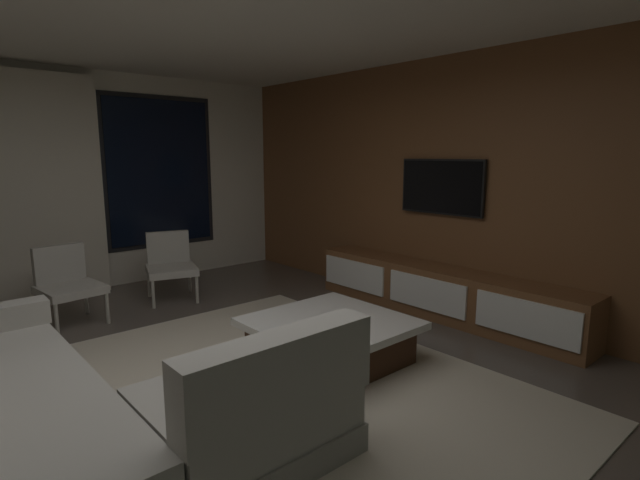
{
  "coord_description": "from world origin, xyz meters",
  "views": [
    {
      "loc": [
        -1.44,
        -2.78,
        1.69
      ],
      "look_at": [
        1.45,
        0.5,
        0.92
      ],
      "focal_mm": 27.31,
      "sensor_mm": 36.0,
      "label": 1
    }
  ],
  "objects_px": {
    "media_console": "(443,294)",
    "accent_chair_near_window": "(170,262)",
    "sectional_couch": "(72,414)",
    "book_stack_on_coffee_table": "(332,322)",
    "mounted_tv": "(441,187)",
    "accent_chair_by_curtain": "(67,281)",
    "coffee_table": "(330,340)"
  },
  "relations": [
    {
      "from": "sectional_couch",
      "to": "book_stack_on_coffee_table",
      "type": "height_order",
      "value": "sectional_couch"
    },
    {
      "from": "accent_chair_near_window",
      "to": "accent_chair_by_curtain",
      "type": "xyz_separation_m",
      "value": [
        -1.15,
        -0.12,
        0.0
      ]
    },
    {
      "from": "coffee_table",
      "to": "accent_chair_by_curtain",
      "type": "height_order",
      "value": "accent_chair_by_curtain"
    },
    {
      "from": "accent_chair_near_window",
      "to": "accent_chair_by_curtain",
      "type": "bearing_deg",
      "value": -174.17
    },
    {
      "from": "accent_chair_near_window",
      "to": "sectional_couch",
      "type": "bearing_deg",
      "value": -124.06
    },
    {
      "from": "mounted_tv",
      "to": "book_stack_on_coffee_table",
      "type": "bearing_deg",
      "value": -169.13
    },
    {
      "from": "sectional_couch",
      "to": "mounted_tv",
      "type": "height_order",
      "value": "mounted_tv"
    },
    {
      "from": "coffee_table",
      "to": "media_console",
      "type": "height_order",
      "value": "media_console"
    },
    {
      "from": "sectional_couch",
      "to": "mounted_tv",
      "type": "xyz_separation_m",
      "value": [
        3.79,
        0.29,
        1.06
      ]
    },
    {
      "from": "sectional_couch",
      "to": "accent_chair_by_curtain",
      "type": "relative_size",
      "value": 3.21
    },
    {
      "from": "accent_chair_by_curtain",
      "to": "media_console",
      "type": "bearing_deg",
      "value": -38.91
    },
    {
      "from": "coffee_table",
      "to": "book_stack_on_coffee_table",
      "type": "relative_size",
      "value": 4.5
    },
    {
      "from": "book_stack_on_coffee_table",
      "to": "sectional_couch",
      "type": "bearing_deg",
      "value": 177.61
    },
    {
      "from": "book_stack_on_coffee_table",
      "to": "mounted_tv",
      "type": "bearing_deg",
      "value": 10.87
    },
    {
      "from": "accent_chair_near_window",
      "to": "media_console",
      "type": "xyz_separation_m",
      "value": [
        1.84,
        -2.53,
        -0.18
      ]
    },
    {
      "from": "accent_chair_by_curtain",
      "to": "media_console",
      "type": "xyz_separation_m",
      "value": [
        2.99,
        -2.41,
        -0.18
      ]
    },
    {
      "from": "coffee_table",
      "to": "book_stack_on_coffee_table",
      "type": "xyz_separation_m",
      "value": [
        -0.08,
        -0.12,
        0.21
      ]
    },
    {
      "from": "sectional_couch",
      "to": "book_stack_on_coffee_table",
      "type": "relative_size",
      "value": 9.7
    },
    {
      "from": "accent_chair_near_window",
      "to": "media_console",
      "type": "height_order",
      "value": "accent_chair_near_window"
    },
    {
      "from": "media_console",
      "to": "accent_chair_near_window",
      "type": "bearing_deg",
      "value": 125.97
    },
    {
      "from": "coffee_table",
      "to": "mounted_tv",
      "type": "height_order",
      "value": "mounted_tv"
    },
    {
      "from": "coffee_table",
      "to": "accent_chair_near_window",
      "type": "distance_m",
      "value": 2.61
    },
    {
      "from": "book_stack_on_coffee_table",
      "to": "accent_chair_by_curtain",
      "type": "height_order",
      "value": "accent_chair_by_curtain"
    },
    {
      "from": "coffee_table",
      "to": "media_console",
      "type": "distance_m",
      "value": 1.65
    },
    {
      "from": "book_stack_on_coffee_table",
      "to": "accent_chair_near_window",
      "type": "bearing_deg",
      "value": 92.14
    },
    {
      "from": "accent_chair_by_curtain",
      "to": "mounted_tv",
      "type": "bearing_deg",
      "value": -34.94
    },
    {
      "from": "accent_chair_near_window",
      "to": "book_stack_on_coffee_table",
      "type": "bearing_deg",
      "value": -87.86
    },
    {
      "from": "media_console",
      "to": "mounted_tv",
      "type": "height_order",
      "value": "mounted_tv"
    },
    {
      "from": "book_stack_on_coffee_table",
      "to": "coffee_table",
      "type": "bearing_deg",
      "value": 53.6
    },
    {
      "from": "accent_chair_near_window",
      "to": "mounted_tv",
      "type": "height_order",
      "value": "mounted_tv"
    },
    {
      "from": "accent_chair_by_curtain",
      "to": "media_console",
      "type": "distance_m",
      "value": 3.85
    },
    {
      "from": "accent_chair_near_window",
      "to": "media_console",
      "type": "bearing_deg",
      "value": -54.03
    }
  ]
}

